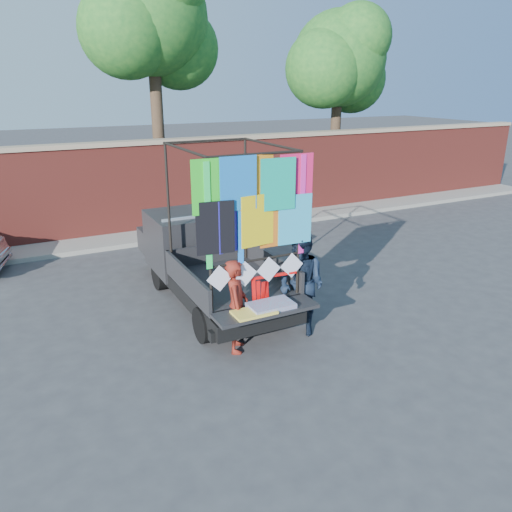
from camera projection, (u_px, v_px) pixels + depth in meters
name	position (u px, v px, depth m)	size (l,w,h in m)	color
ground	(248.00, 335.00, 8.59)	(90.00, 90.00, 0.00)	#38383A
brick_wall	(139.00, 187.00, 14.05)	(30.00, 0.45, 2.61)	maroon
curb	(149.00, 236.00, 13.87)	(30.00, 1.20, 0.12)	gray
tree_mid	(153.00, 23.00, 13.99)	(4.20, 3.30, 7.73)	#38281C
tree_right	(341.00, 63.00, 17.07)	(4.20, 3.30, 6.62)	#38281C
pickup_truck	(202.00, 256.00, 10.08)	(1.99, 4.99, 3.14)	black
woman	(236.00, 306.00, 7.88)	(0.56, 0.37, 1.54)	maroon
man	(301.00, 284.00, 8.40)	(0.88, 0.68, 1.80)	black
streamer_bundle	(264.00, 288.00, 8.04)	(0.94, 0.12, 0.65)	red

